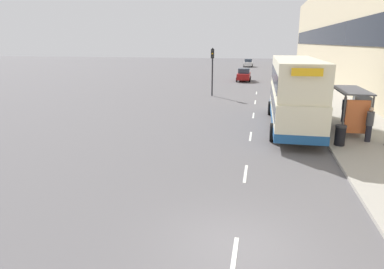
% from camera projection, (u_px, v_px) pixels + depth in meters
% --- Properties ---
extents(ground_plane, '(220.00, 220.00, 0.00)m').
position_uv_depth(ground_plane, '(235.00, 248.00, 9.06)').
color(ground_plane, '#5B595B').
extents(pavement, '(5.00, 93.00, 0.14)m').
position_uv_depth(pavement, '(309.00, 84.00, 44.23)').
color(pavement, '#A39E93').
rests_on(pavement, ground_plane).
extents(terrace_facade, '(3.10, 93.00, 13.71)m').
position_uv_depth(terrace_facade, '(348.00, 29.00, 41.70)').
color(terrace_facade, '#C6B793').
rests_on(terrace_facade, ground_plane).
extents(lane_mark_0, '(0.12, 2.00, 0.01)m').
position_uv_depth(lane_mark_0, '(234.00, 259.00, 8.58)').
color(lane_mark_0, silver).
rests_on(lane_mark_0, ground_plane).
extents(lane_mark_1, '(0.12, 2.00, 0.01)m').
position_uv_depth(lane_mark_1, '(246.00, 173.00, 14.19)').
color(lane_mark_1, silver).
rests_on(lane_mark_1, ground_plane).
extents(lane_mark_2, '(0.12, 2.00, 0.01)m').
position_uv_depth(lane_mark_2, '(251.00, 136.00, 19.79)').
color(lane_mark_2, silver).
rests_on(lane_mark_2, ground_plane).
extents(lane_mark_3, '(0.12, 2.00, 0.01)m').
position_uv_depth(lane_mark_3, '(253.00, 115.00, 25.40)').
color(lane_mark_3, silver).
rests_on(lane_mark_3, ground_plane).
extents(lane_mark_4, '(0.12, 2.00, 0.01)m').
position_uv_depth(lane_mark_4, '(255.00, 102.00, 31.00)').
color(lane_mark_4, silver).
rests_on(lane_mark_4, ground_plane).
extents(lane_mark_5, '(0.12, 2.00, 0.01)m').
position_uv_depth(lane_mark_5, '(256.00, 93.00, 36.61)').
color(lane_mark_5, silver).
rests_on(lane_mark_5, ground_plane).
extents(bus_shelter, '(1.60, 4.20, 2.48)m').
position_uv_depth(bus_shelter, '(354.00, 103.00, 19.76)').
color(bus_shelter, '#4C4C51').
rests_on(bus_shelter, ground_plane).
extents(double_decker_bus_near, '(2.85, 11.24, 4.30)m').
position_uv_depth(double_decker_bus_near, '(294.00, 92.00, 21.30)').
color(double_decker_bus_near, beige).
rests_on(double_decker_bus_near, ground_plane).
extents(car_0, '(1.92, 4.02, 1.75)m').
position_uv_depth(car_0, '(244.00, 75.00, 47.57)').
color(car_0, maroon).
rests_on(car_0, ground_plane).
extents(car_1, '(1.97, 4.01, 1.68)m').
position_uv_depth(car_1, '(248.00, 63.00, 75.45)').
color(car_1, silver).
rests_on(car_1, ground_plane).
extents(pedestrian_at_shelter, '(0.32, 0.32, 1.61)m').
position_uv_depth(pedestrian_at_shelter, '(327.00, 113.00, 21.57)').
color(pedestrian_at_shelter, '#23232D').
rests_on(pedestrian_at_shelter, ground_plane).
extents(pedestrian_1, '(0.37, 0.37, 1.86)m').
position_uv_depth(pedestrian_1, '(370.00, 124.00, 18.02)').
color(pedestrian_1, '#23232D').
rests_on(pedestrian_1, ground_plane).
extents(pedestrian_3, '(0.34, 0.34, 1.70)m').
position_uv_depth(pedestrian_3, '(344.00, 109.00, 22.60)').
color(pedestrian_3, '#23232D').
rests_on(pedestrian_3, ground_plane).
extents(litter_bin, '(0.55, 0.55, 1.05)m').
position_uv_depth(litter_bin, '(340.00, 135.00, 17.49)').
color(litter_bin, black).
rests_on(litter_bin, ground_plane).
extents(traffic_light_far_kerb, '(0.30, 0.32, 4.73)m').
position_uv_depth(traffic_light_far_kerb, '(212.00, 64.00, 33.88)').
color(traffic_light_far_kerb, black).
rests_on(traffic_light_far_kerb, ground_plane).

